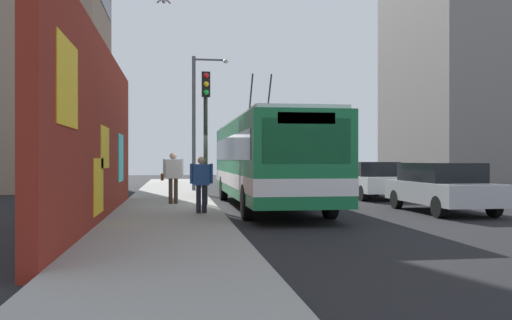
{
  "coord_description": "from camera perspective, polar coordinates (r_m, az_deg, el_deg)",
  "views": [
    {
      "loc": [
        -18.65,
        1.38,
        1.7
      ],
      "look_at": [
        1.33,
        -1.61,
        1.67
      ],
      "focal_mm": 38.06,
      "sensor_mm": 36.0,
      "label": 1
    }
  ],
  "objects": [
    {
      "name": "sidewalk_slab",
      "position": [
        18.72,
        -9.19,
        -4.88
      ],
      "size": [
        48.0,
        3.2,
        0.15
      ],
      "primitive_type": "cube",
      "color": "gray",
      "rests_on": "ground_plane"
    },
    {
      "name": "street_lamp",
      "position": [
        27.24,
        -6.13,
        4.9
      ],
      "size": [
        0.44,
        1.81,
        6.67
      ],
      "color": "#4C4C51",
      "rests_on": "sidewalk_slab"
    },
    {
      "name": "parked_car_red",
      "position": [
        29.38,
        8.06,
        -1.59
      ],
      "size": [
        4.94,
        1.81,
        1.58
      ],
      "color": "#B21E19",
      "rests_on": "ground_plane"
    },
    {
      "name": "building_far_right",
      "position": [
        36.81,
        21.75,
        7.81
      ],
      "size": [
        10.09,
        8.46,
        13.29
      ],
      "color": "gray",
      "rests_on": "ground_plane"
    },
    {
      "name": "pedestrian_midblock",
      "position": [
        19.02,
        -8.72,
        -1.4
      ],
      "size": [
        0.24,
        0.78,
        1.78
      ],
      "color": "#3F3326",
      "rests_on": "sidewalk_slab"
    },
    {
      "name": "traffic_light",
      "position": [
        18.44,
        -5.3,
        4.66
      ],
      "size": [
        0.49,
        0.28,
        4.51
      ],
      "color": "#2D382D",
      "rests_on": "sidewalk_slab"
    },
    {
      "name": "city_bus",
      "position": [
        18.93,
        1.16,
        0.15
      ],
      "size": [
        11.59,
        2.66,
        4.85
      ],
      "color": "#19723F",
      "rests_on": "ground_plane"
    },
    {
      "name": "parked_car_silver",
      "position": [
        18.24,
        18.87,
        -2.62
      ],
      "size": [
        4.57,
        1.94,
        1.58
      ],
      "color": "#B7B7BC",
      "rests_on": "ground_plane"
    },
    {
      "name": "parked_car_white",
      "position": [
        24.09,
        11.85,
        -1.96
      ],
      "size": [
        4.72,
        1.95,
        1.58
      ],
      "color": "white",
      "rests_on": "ground_plane"
    },
    {
      "name": "ground_plane",
      "position": [
        18.77,
        -4.28,
        -5.1
      ],
      "size": [
        80.0,
        80.0,
        0.0
      ],
      "primitive_type": "plane",
      "color": "black"
    },
    {
      "name": "graffiti_wall",
      "position": [
        14.91,
        -16.11,
        2.7
      ],
      "size": [
        14.25,
        0.32,
        4.76
      ],
      "color": "maroon",
      "rests_on": "ground_plane"
    },
    {
      "name": "pedestrian_at_curb",
      "position": [
        15.63,
        -5.75,
        -2.12
      ],
      "size": [
        0.22,
        0.66,
        1.62
      ],
      "color": "#1E1E2D",
      "rests_on": "sidewalk_slab"
    }
  ]
}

